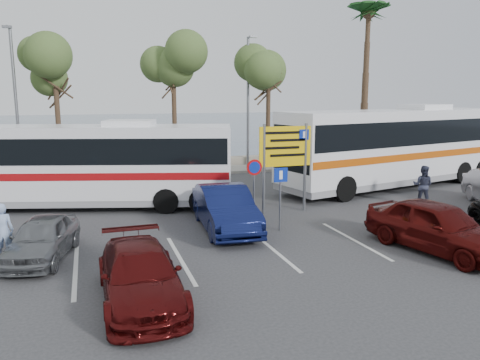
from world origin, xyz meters
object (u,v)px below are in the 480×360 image
object	(u,v)px
car_maroon	(140,275)
pedestrian_far	(423,185)
coach_bus_left	(89,168)
car_silver_a	(42,238)
coach_bus_right	(396,149)
street_lamp_right	(248,97)
street_lamp_left	(15,97)
pedestrian_near	(3,230)
car_blue	(225,208)
car_red	(437,226)
direction_sign	(285,153)

from	to	relation	value
car_maroon	pedestrian_far	size ratio (longest dim) A/B	2.53
coach_bus_left	car_maroon	size ratio (longest dim) A/B	2.77
coach_bus_left	car_maroon	bearing A→B (deg)	-84.31
car_silver_a	coach_bus_right	bearing A→B (deg)	33.94
car_maroon	street_lamp_right	bearing A→B (deg)	63.03
street_lamp_left	pedestrian_near	xyz separation A→B (m)	(1.00, -12.74, -3.78)
car_blue	car_red	world-z (taller)	car_red
car_blue	pedestrian_near	bearing A→B (deg)	-170.72
car_blue	pedestrian_far	world-z (taller)	pedestrian_far
car_maroon	pedestrian_far	distance (m)	14.09
direction_sign	car_red	bearing A→B (deg)	-67.15
car_blue	pedestrian_far	size ratio (longest dim) A/B	2.73
car_silver_a	street_lamp_left	bearing A→B (deg)	112.34
street_lamp_left	car_silver_a	size ratio (longest dim) A/B	2.18
direction_sign	car_red	world-z (taller)	direction_sign
street_lamp_right	car_blue	distance (m)	13.57
direction_sign	car_blue	world-z (taller)	direction_sign
street_lamp_right	coach_bus_right	world-z (taller)	street_lamp_right
street_lamp_left	pedestrian_near	distance (m)	13.33
car_silver_a	car_blue	distance (m)	6.03
car_silver_a	car_red	bearing A→B (deg)	-1.39
car_silver_a	car_blue	bearing A→B (deg)	25.08
car_silver_a	car_red	size ratio (longest dim) A/B	0.80
coach_bus_right	car_maroon	world-z (taller)	coach_bus_right
coach_bus_right	pedestrian_near	distance (m)	18.61
street_lamp_right	pedestrian_near	xyz separation A→B (m)	(-12.00, -12.74, -3.78)
coach_bus_right	car_silver_a	xyz separation A→B (m)	(-16.57, -6.23, -1.34)
coach_bus_right	car_silver_a	distance (m)	17.76
street_lamp_right	pedestrian_far	xyz separation A→B (m)	(4.23, -10.99, -3.74)
direction_sign	pedestrian_near	size ratio (longest dim) A/B	2.20
coach_bus_right	pedestrian_far	size ratio (longest dim) A/B	8.03
coach_bus_left	pedestrian_far	world-z (taller)	coach_bus_left
car_red	car_silver_a	bearing A→B (deg)	151.94
street_lamp_left	car_maroon	size ratio (longest dim) A/B	1.83
street_lamp_right	coach_bus_left	xyz separation A→B (m)	(-9.50, -7.02, -2.88)
street_lamp_right	car_maroon	world-z (taller)	street_lamp_right
direction_sign	street_lamp_right	bearing A→B (deg)	79.06
coach_bus_left	pedestrian_near	bearing A→B (deg)	-113.61
car_maroon	pedestrian_near	distance (m)	5.53
direction_sign	car_red	distance (m)	6.63
street_lamp_left	coach_bus_right	world-z (taller)	street_lamp_left
coach_bus_right	pedestrian_near	size ratio (longest dim) A/B	8.49
coach_bus_left	car_silver_a	size ratio (longest dim) A/B	3.29
direction_sign	pedestrian_far	world-z (taller)	direction_sign
coach_bus_left	coach_bus_right	bearing A→B (deg)	0.00
street_lamp_right	coach_bus_left	bearing A→B (deg)	-143.54
pedestrian_far	street_lamp_left	bearing A→B (deg)	15.85
street_lamp_left	coach_bus_right	bearing A→B (deg)	-20.60
car_silver_a	direction_sign	bearing A→B (deg)	31.52
street_lamp_right	pedestrian_far	world-z (taller)	street_lamp_right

